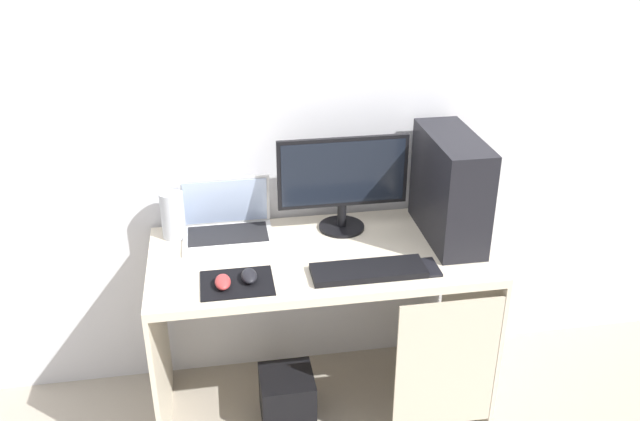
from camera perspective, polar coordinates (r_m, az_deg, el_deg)
ground_plane at (r=3.09m, az=0.00°, el=-15.92°), size 8.00×8.00×0.00m
wall_back at (r=2.75m, az=-1.20°, el=9.95°), size 4.00×0.05×2.60m
desk at (r=2.71m, az=0.40°, el=-6.63°), size 1.31×0.63×0.77m
pc_tower at (r=2.71m, az=10.85°, el=1.92°), size 0.18×0.46×0.42m
monitor at (r=2.71m, az=1.92°, el=2.53°), size 0.52×0.19×0.40m
laptop at (r=2.76m, az=-7.78°, el=-1.21°), size 0.36×0.25×0.24m
speaker at (r=2.76m, az=-12.24°, el=-0.36°), size 0.09×0.09×0.20m
keyboard at (r=2.50m, az=4.08°, el=-5.05°), size 0.42×0.14×0.02m
mousepad at (r=2.46m, az=-6.97°, el=-6.06°), size 0.26×0.20×0.00m
mouse_left at (r=2.46m, az=-5.96°, el=-5.47°), size 0.06×0.10×0.03m
mouse_right at (r=2.43m, az=-8.16°, el=-5.95°), size 0.06×0.10×0.03m
cell_phone at (r=2.56m, az=9.09°, el=-4.74°), size 0.07×0.13×0.01m
subwoofer at (r=2.96m, az=-2.77°, el=-15.32°), size 0.22×0.22×0.22m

